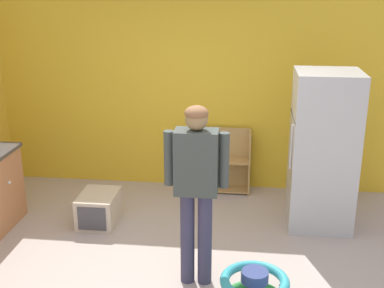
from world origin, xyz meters
TOP-DOWN VIEW (x-y plane):
  - ground_plane at (0.00, 0.00)m, footprint 12.00×12.00m
  - back_wall at (0.00, 2.33)m, footprint 5.20×0.06m
  - refrigerator at (1.56, 1.31)m, footprint 0.73×0.68m
  - bookshelf at (0.32, 2.15)m, footprint 0.80×0.28m
  - standing_person at (0.29, -0.02)m, footprint 0.57×0.22m
  - baby_walker at (0.83, -0.31)m, footprint 0.60×0.60m
  - pet_carrier at (-0.96, 1.03)m, footprint 0.42×0.55m

SIDE VIEW (x-z plane):
  - ground_plane at x=0.00m, z-range 0.00..0.00m
  - baby_walker at x=0.83m, z-range 0.00..0.32m
  - pet_carrier at x=-0.96m, z-range 0.00..0.36m
  - bookshelf at x=0.32m, z-range -0.05..0.80m
  - refrigerator at x=1.56m, z-range 0.00..1.78m
  - standing_person at x=0.29m, z-range 0.17..1.87m
  - back_wall at x=0.00m, z-range 0.00..2.70m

